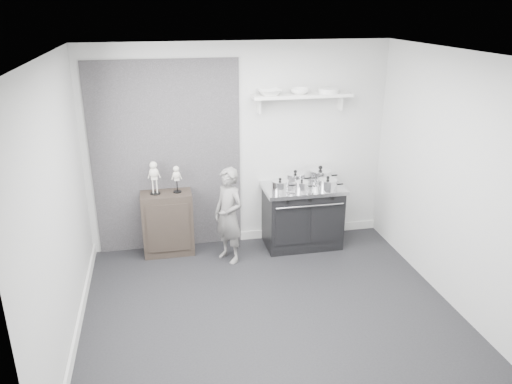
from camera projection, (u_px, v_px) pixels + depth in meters
ground at (269, 311)px, 5.41m from camera, size 4.00×4.00×0.00m
room_shell at (259, 163)px, 4.95m from camera, size 4.02×3.62×2.71m
wall_shelf at (302, 96)px, 6.39m from camera, size 1.30×0.26×0.24m
stove at (302, 216)px, 6.77m from camera, size 1.06×0.66×0.85m
side_cabinet at (168, 223)px, 6.55m from camera, size 0.65×0.38×0.85m
child at (229, 215)px, 6.28m from camera, size 0.50×0.54×1.25m
pot_front_left at (280, 186)px, 6.45m from camera, size 0.31×0.22×0.18m
pot_back_left at (295, 178)px, 6.68m from camera, size 0.35×0.26×0.20m
pot_back_right at (320, 176)px, 6.75m from camera, size 0.40×0.32×0.23m
pot_front_right at (328, 184)px, 6.47m from camera, size 0.34×0.25×0.19m
pot_front_center at (302, 186)px, 6.44m from camera, size 0.27×0.18×0.16m
skeleton_full at (154, 175)px, 6.29m from camera, size 0.14×0.09×0.50m
skeleton_torso at (177, 177)px, 6.36m from camera, size 0.11×0.07×0.41m
bowl_large at (270, 92)px, 6.28m from camera, size 0.32×0.32×0.08m
bowl_small at (300, 91)px, 6.35m from camera, size 0.24×0.24×0.07m
plate_stack at (328, 91)px, 6.43m from camera, size 0.26×0.26×0.06m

